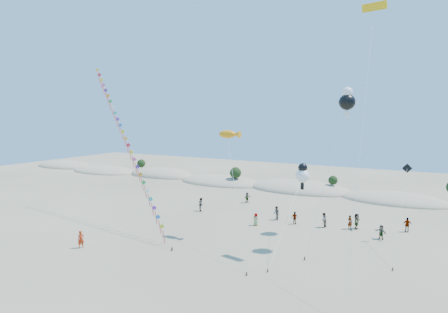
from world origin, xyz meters
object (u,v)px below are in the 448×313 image
(fish_kite, at_px, (230,135))
(flyer_foreground, at_px, (81,239))
(parafoil_kite, at_px, (374,12))
(kite_train, at_px, (125,137))

(fish_kite, relative_size, flyer_foreground, 6.67)
(fish_kite, height_order, parafoil_kite, parafoil_kite)
(kite_train, relative_size, flyer_foreground, 12.31)
(kite_train, bearing_deg, fish_kite, 4.68)
(kite_train, bearing_deg, parafoil_kite, 5.81)
(flyer_foreground, bearing_deg, kite_train, 43.12)
(fish_kite, bearing_deg, parafoil_kite, 6.95)
(kite_train, relative_size, parafoil_kite, 0.91)
(kite_train, xyz_separation_m, parafoil_kite, (28.45, 2.90, 12.21))
(kite_train, xyz_separation_m, fish_kite, (14.29, 1.17, 0.59))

